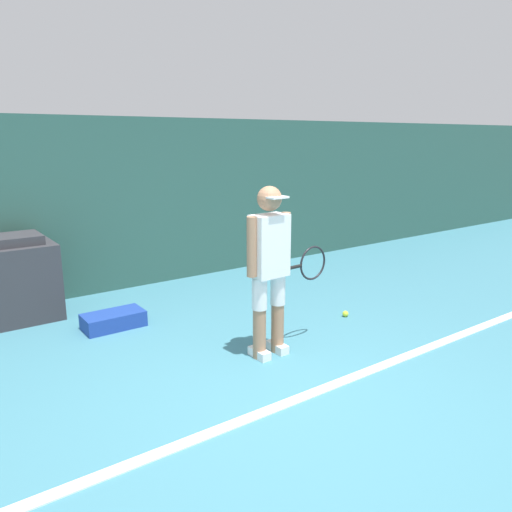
% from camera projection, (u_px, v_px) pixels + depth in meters
% --- Properties ---
extents(ground_plane, '(24.00, 24.00, 0.00)m').
position_uv_depth(ground_plane, '(282.00, 402.00, 3.83)').
color(ground_plane, teal).
extents(back_wall, '(24.00, 0.10, 2.24)m').
position_uv_depth(back_wall, '(108.00, 206.00, 6.40)').
color(back_wall, '#2D564C').
rests_on(back_wall, ground_plane).
extents(court_baseline, '(21.60, 0.10, 0.01)m').
position_uv_depth(court_baseline, '(286.00, 404.00, 3.80)').
color(court_baseline, white).
rests_on(court_baseline, ground_plane).
extents(tennis_player, '(0.97, 0.29, 1.57)m').
position_uv_depth(tennis_player, '(270.00, 264.00, 4.48)').
color(tennis_player, '#A37556').
rests_on(tennis_player, ground_plane).
extents(tennis_ball, '(0.07, 0.07, 0.07)m').
position_uv_depth(tennis_ball, '(345.00, 314.00, 5.65)').
color(tennis_ball, '#D1E533').
rests_on(tennis_ball, ground_plane).
extents(covered_chair, '(0.80, 0.70, 0.95)m').
position_uv_depth(covered_chair, '(17.00, 280.00, 5.50)').
color(covered_chair, '#333338').
rests_on(covered_chair, ground_plane).
extents(equipment_bag, '(0.63, 0.34, 0.17)m').
position_uv_depth(equipment_bag, '(114.00, 320.00, 5.31)').
color(equipment_bag, '#1E3D99').
rests_on(equipment_bag, ground_plane).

